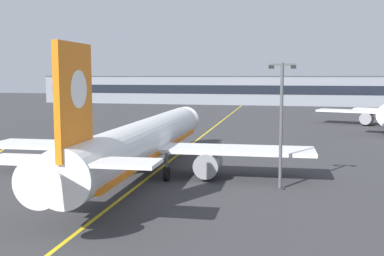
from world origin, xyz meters
TOP-DOWN VIEW (x-y plane):
  - ground_plane at (0.00, 0.00)m, footprint 400.00×400.00m
  - taxiway_centreline at (0.00, 30.00)m, footprint 7.90×179.85m
  - airliner_foreground at (0.18, 12.24)m, footprint 32.20×41.51m
  - apron_lamp_post at (13.13, 9.70)m, footprint 2.24×0.90m
  - terminal_building at (-6.98, 127.35)m, footprint 133.99×12.40m

SIDE VIEW (x-z plane):
  - ground_plane at x=0.00m, z-range 0.00..0.00m
  - taxiway_centreline at x=0.00m, z-range 0.00..0.01m
  - airliner_foreground at x=0.18m, z-range -2.46..9.19m
  - terminal_building at x=-6.98m, z-range 0.01..9.67m
  - apron_lamp_post at x=13.13m, z-range 0.29..10.96m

